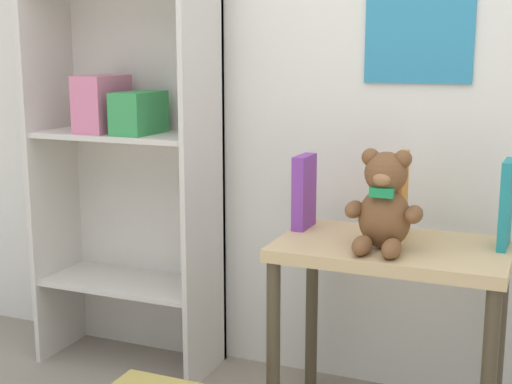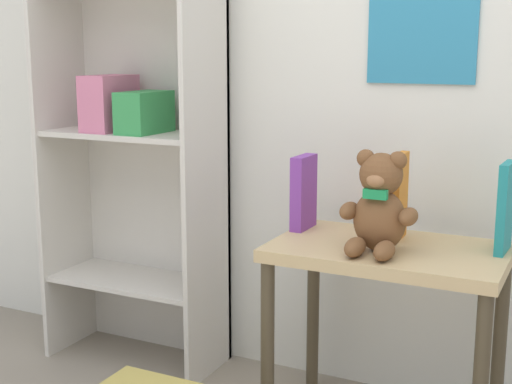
{
  "view_description": "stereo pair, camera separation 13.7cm",
  "coord_description": "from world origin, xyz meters",
  "views": [
    {
      "loc": [
        0.46,
        -0.79,
        1.13
      ],
      "look_at": [
        -0.38,
        1.23,
        0.69
      ],
      "focal_mm": 50.0,
      "sensor_mm": 36.0,
      "label": 1
    },
    {
      "loc": [
        0.59,
        -0.74,
        1.13
      ],
      "look_at": [
        -0.38,
        1.23,
        0.69
      ],
      "focal_mm": 50.0,
      "sensor_mm": 36.0,
      "label": 2
    }
  ],
  "objects": [
    {
      "name": "wall_back",
      "position": [
        0.0,
        1.5,
        1.25
      ],
      "size": [
        4.8,
        0.07,
        2.5
      ],
      "color": "silver",
      "rests_on": "ground_plane"
    },
    {
      "name": "bookshelf_side",
      "position": [
        -0.91,
        1.34,
        0.95
      ],
      "size": [
        0.63,
        0.3,
        1.67
      ],
      "color": "beige",
      "rests_on": "ground_plane"
    },
    {
      "name": "display_table",
      "position": [
        0.06,
        1.18,
        0.49
      ],
      "size": [
        0.65,
        0.41,
        0.58
      ],
      "color": "tan",
      "rests_on": "ground_plane"
    },
    {
      "name": "teddy_bear",
      "position": [
        0.05,
        1.11,
        0.71
      ],
      "size": [
        0.21,
        0.2,
        0.28
      ],
      "color": "brown",
      "rests_on": "display_table"
    },
    {
      "name": "book_standing_purple",
      "position": [
        -0.23,
        1.26,
        0.7
      ],
      "size": [
        0.04,
        0.12,
        0.23
      ],
      "primitive_type": "cube",
      "rotation": [
        0.0,
        0.0,
        -0.02
      ],
      "color": "purple",
      "rests_on": "display_table"
    },
    {
      "name": "book_standing_orange",
      "position": [
        0.06,
        1.27,
        0.71
      ],
      "size": [
        0.03,
        0.11,
        0.25
      ],
      "primitive_type": "cube",
      "rotation": [
        0.0,
        0.0,
        0.02
      ],
      "color": "orange",
      "rests_on": "display_table"
    },
    {
      "name": "book_standing_teal",
      "position": [
        0.36,
        1.26,
        0.71
      ],
      "size": [
        0.03,
        0.13,
        0.25
      ],
      "primitive_type": "cube",
      "rotation": [
        0.0,
        0.0,
        -0.04
      ],
      "color": "teal",
      "rests_on": "display_table"
    }
  ]
}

